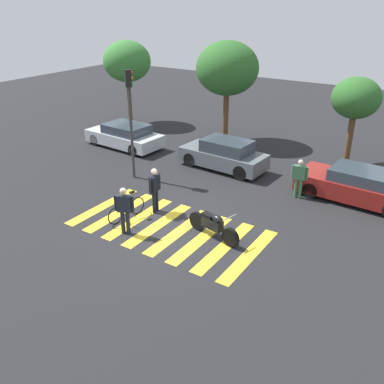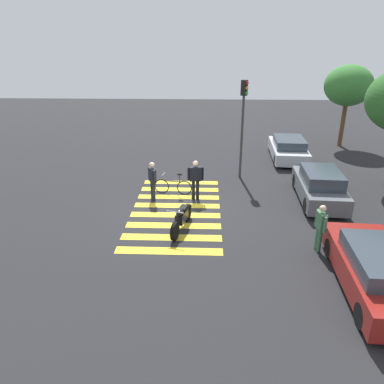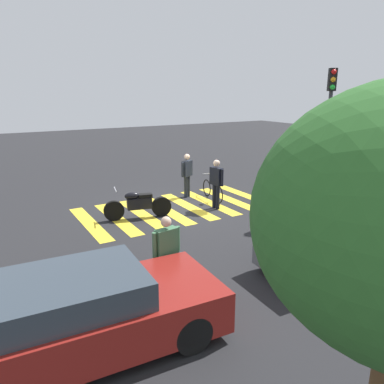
# 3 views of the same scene
# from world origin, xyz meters

# --- Properties ---
(ground_plane) EXTENTS (60.00, 60.00, 0.00)m
(ground_plane) POSITION_xyz_m (0.00, 0.00, 0.00)
(ground_plane) COLOR #232326
(police_motorcycle) EXTENTS (2.18, 0.79, 1.05)m
(police_motorcycle) POSITION_xyz_m (1.62, 0.32, 0.46)
(police_motorcycle) COLOR black
(police_motorcycle) RESTS_ON ground_plane
(leaning_bicycle) EXTENTS (0.46, 1.70, 1.00)m
(leaning_bicycle) POSITION_xyz_m (-1.69, -0.26, 0.37)
(leaning_bicycle) COLOR black
(leaning_bicycle) RESTS_ON ground_plane
(officer_on_foot) EXTENTS (0.26, 0.69, 1.76)m
(officer_on_foot) POSITION_xyz_m (-1.15, 0.75, 1.01)
(officer_on_foot) COLOR black
(officer_on_foot) RESTS_ON ground_plane
(officer_by_motorcycle) EXTENTS (0.62, 0.40, 1.71)m
(officer_by_motorcycle) POSITION_xyz_m (-1.03, -1.08, 0.98)
(officer_by_motorcycle) COLOR #1E232D
(officer_by_motorcycle) RESTS_ON ground_plane
(pedestrian_bystander) EXTENTS (0.65, 0.26, 1.63)m
(pedestrian_bystander) POSITION_xyz_m (2.90, 4.90, 0.92)
(pedestrian_bystander) COLOR #3F724C
(pedestrian_bystander) RESTS_ON ground_plane
(crosswalk_stripes) EXTENTS (6.75, 3.57, 0.01)m
(crosswalk_stripes) POSITION_xyz_m (0.00, 0.00, 0.00)
(crosswalk_stripes) COLOR yellow
(crosswalk_stripes) RESTS_ON ground_plane
(car_grey_coupe) EXTENTS (4.18, 1.89, 1.44)m
(car_grey_coupe) POSITION_xyz_m (-1.15, 6.03, 0.69)
(car_grey_coupe) COLOR black
(car_grey_coupe) RESTS_ON ground_plane
(car_maroon_wagon) EXTENTS (4.68, 2.11, 1.35)m
(car_maroon_wagon) POSITION_xyz_m (4.98, 5.90, 0.65)
(car_maroon_wagon) COLOR black
(car_maroon_wagon) RESTS_ON ground_plane
(traffic_light_pole) EXTENTS (0.34, 0.35, 4.74)m
(traffic_light_pole) POSITION_xyz_m (-4.03, 2.92, 3.15)
(traffic_light_pole) COLOR #38383D
(traffic_light_pole) RESTS_ON ground_plane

